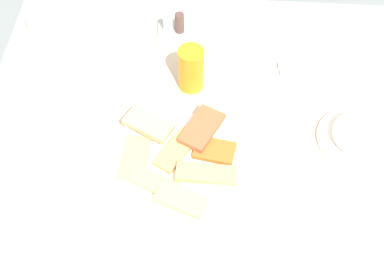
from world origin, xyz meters
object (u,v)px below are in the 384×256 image
object	(u,v)px
fork	(317,77)
condiment_caddy	(174,28)
dining_chair	(187,4)
pide_platter	(172,162)
soda_can	(191,69)
drinking_glass	(39,25)
dining_table	(205,134)
salad_plate_greens	(358,135)
spoon	(316,67)
paper_napkin	(316,73)

from	to	relation	value
fork	condiment_caddy	bearing A→B (deg)	165.54
dining_chair	pide_platter	bearing A→B (deg)	-88.40
soda_can	drinking_glass	distance (m)	0.45
dining_table	drinking_glass	world-z (taller)	drinking_glass
salad_plate_greens	spoon	xyz separation A→B (m)	(-0.08, 0.23, -0.02)
salad_plate_greens	condiment_caddy	world-z (taller)	condiment_caddy
dining_chair	condiment_caddy	bearing A→B (deg)	-91.46
dining_chair	spoon	distance (m)	0.64
drinking_glass	fork	size ratio (longest dim) A/B	0.54
dining_chair	fork	xyz separation A→B (m)	(0.38, -0.51, 0.21)
soda_can	spoon	world-z (taller)	soda_can
pide_platter	spoon	world-z (taller)	pide_platter
dining_table	pide_platter	size ratio (longest dim) A/B	3.51
dining_chair	condiment_caddy	world-z (taller)	dining_chair
dining_table	soda_can	xyz separation A→B (m)	(-0.04, 0.10, 0.14)
soda_can	condiment_caddy	xyz separation A→B (m)	(-0.06, 0.19, -0.04)
dining_chair	fork	bearing A→B (deg)	-53.61
salad_plate_greens	fork	world-z (taller)	salad_plate_greens
soda_can	paper_napkin	size ratio (longest dim) A/B	0.82
spoon	condiment_caddy	distance (m)	0.40
pide_platter	paper_napkin	world-z (taller)	pide_platter
dining_table	soda_can	world-z (taller)	soda_can
salad_plate_greens	paper_napkin	distance (m)	0.23
dining_chair	paper_napkin	size ratio (longest dim) A/B	6.17
drinking_glass	condiment_caddy	world-z (taller)	drinking_glass
fork	dining_chair	bearing A→B (deg)	132.10
drinking_glass	paper_napkin	size ratio (longest dim) A/B	0.69
fork	spoon	world-z (taller)	same
dining_chair	fork	size ratio (longest dim) A/B	4.78
salad_plate_greens	fork	distance (m)	0.21
paper_napkin	drinking_glass	bearing A→B (deg)	173.88
salad_plate_greens	drinking_glass	bearing A→B (deg)	160.48
drinking_glass	fork	distance (m)	0.76
paper_napkin	dining_table	bearing A→B (deg)	-149.98
dining_chair	soda_can	bearing A→B (deg)	-84.81
salad_plate_greens	paper_napkin	bearing A→B (deg)	110.94
dining_table	drinking_glass	xyz separation A→B (m)	(-0.47, 0.24, 0.13)
dining_chair	drinking_glass	world-z (taller)	dining_chair
dining_table	paper_napkin	bearing A→B (deg)	30.02
drinking_glass	paper_napkin	bearing A→B (deg)	-6.12
salad_plate_greens	fork	bearing A→B (deg)	112.68
paper_napkin	fork	world-z (taller)	fork
drinking_glass	spoon	size ratio (longest dim) A/B	0.51
pide_platter	fork	distance (m)	0.46
pide_platter	spoon	bearing A→B (deg)	42.85
dining_table	paper_napkin	xyz separation A→B (m)	(0.28, 0.16, 0.08)
dining_chair	paper_napkin	world-z (taller)	dining_chair
pide_platter	salad_plate_greens	distance (m)	0.45
condiment_caddy	soda_can	bearing A→B (deg)	-72.15
pide_platter	drinking_glass	distance (m)	0.56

